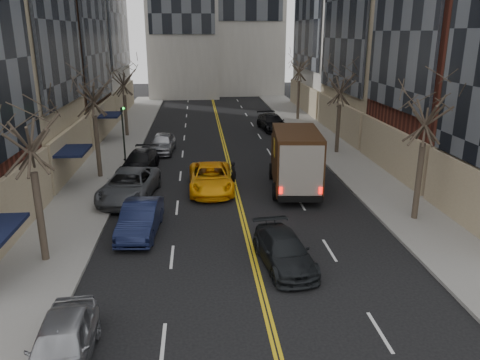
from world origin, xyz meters
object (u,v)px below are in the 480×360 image
Objects in this scene: ups_truck at (295,160)px; observer_sedan at (284,251)px; taxi at (211,178)px; pedestrian at (233,174)px.

observer_sedan is (-2.41, -9.65, -1.25)m from ups_truck.
taxi is at bearing -178.02° from ups_truck.
observer_sedan is at bearing -98.02° from ups_truck.
pedestrian is (-3.68, 1.12, -1.12)m from ups_truck.
ups_truck is 10.03m from observer_sedan.
ups_truck is at bearing -4.54° from taxi.
observer_sedan is 10.85m from pedestrian.
ups_truck is at bearing 68.83° from observer_sedan.
observer_sedan is 3.04× the size of pedestrian.
ups_truck is 1.27× the size of taxi.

